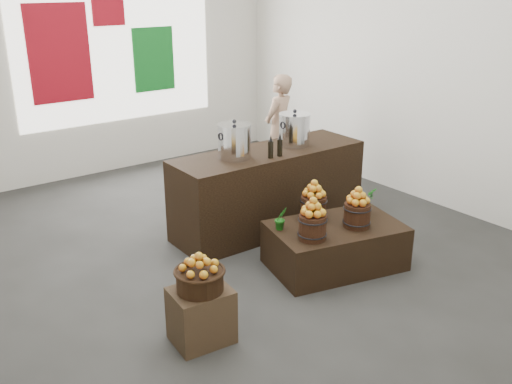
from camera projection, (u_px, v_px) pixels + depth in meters
ground at (233, 246)px, 6.62m from camera, size 7.00×7.00×0.00m
back_wall at (98, 44)px, 8.53m from camera, size 6.00×0.04×4.00m
back_opening at (117, 42)px, 8.69m from camera, size 3.20×0.02×2.40m
deco_red_left at (59, 54)px, 8.20m from camera, size 0.90×0.04×1.40m
deco_green_right at (154, 59)px, 9.12m from camera, size 0.70×0.04×1.00m
deco_red_upper at (108, 8)px, 8.45m from camera, size 0.50×0.04×0.50m
crate at (201, 315)px, 4.82m from camera, size 0.53×0.45×0.49m
wicker_basket at (200, 281)px, 4.70m from camera, size 0.39×0.39×0.18m
apples_in_basket at (199, 262)px, 4.64m from camera, size 0.31×0.31×0.16m
display_table at (335, 246)px, 6.09m from camera, size 1.54×1.16×0.48m
apple_bucket_front_left at (312, 227)px, 5.65m from camera, size 0.28×0.28×0.25m
apples_in_bucket_front_left at (313, 207)px, 5.57m from camera, size 0.21×0.21×0.19m
apple_bucket_front_right at (357, 215)px, 5.93m from camera, size 0.28×0.28×0.25m
apples_in_bucket_front_right at (358, 195)px, 5.86m from camera, size 0.21×0.21×0.19m
apple_bucket_rear at (313, 208)px, 6.13m from camera, size 0.28×0.28×0.25m
apples_in_bucket_rear at (314, 189)px, 6.05m from camera, size 0.21×0.21×0.19m
herb_garnish_right at (363, 202)px, 6.24m from camera, size 0.32×0.30×0.29m
herb_garnish_left at (281, 218)px, 5.87m from camera, size 0.14×0.12×0.24m
counter at (269, 190)px, 6.96m from camera, size 2.44×0.80×0.99m
stock_pot_left at (234, 142)px, 6.44m from camera, size 0.38×0.38×0.38m
stock_pot_center at (294, 130)px, 6.93m from camera, size 0.38×0.38×0.38m
oil_cruets at (282, 144)px, 6.55m from camera, size 0.18×0.07×0.28m
shopper at (279, 129)px, 8.51m from camera, size 0.69×0.57×1.62m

